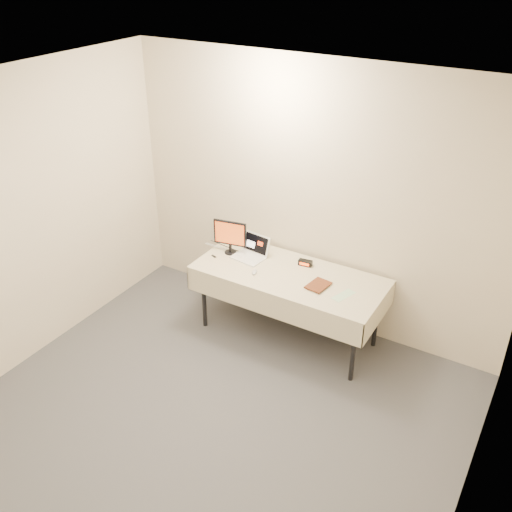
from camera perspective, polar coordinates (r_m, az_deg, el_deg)
The scene contains 10 objects.
ground at distance 4.71m, azimuth -9.47°, elevation -20.90°, with size 5.00×5.00×0.00m, color #3A3A3F.
back_wall at distance 5.60m, azimuth 5.71°, elevation 5.70°, with size 4.00×0.10×2.70m, color beige.
table at distance 5.55m, azimuth 3.32°, elevation -2.31°, with size 1.86×0.81×0.74m.
laptop at distance 5.77m, azimuth -0.45°, elevation 0.41°, with size 0.35×0.32×0.21m.
monitor at distance 5.77m, azimuth -2.61°, elevation 2.15°, with size 0.35×0.14×0.36m.
book at distance 5.32m, azimuth 5.52°, elevation -1.68°, with size 0.17×0.02×0.23m, color #96401B.
alarm_clock at distance 5.65m, azimuth 4.95°, elevation -0.69°, with size 0.14×0.07×0.06m.
clicker at distance 5.51m, azimuth -0.17°, elevation -1.61°, with size 0.05×0.10×0.02m, color #B4B4B7.
paper_form at distance 5.24m, azimuth 8.75°, elevation -3.92°, with size 0.10×0.24×0.00m, color #B1DBAE.
usb_dongle at distance 5.80m, azimuth -4.25°, elevation -0.03°, with size 0.06×0.02×0.01m, color black.
Camera 1 is at (2.13, -2.16, 3.61)m, focal length 40.00 mm.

